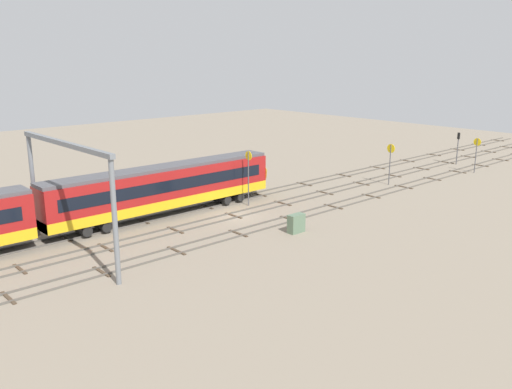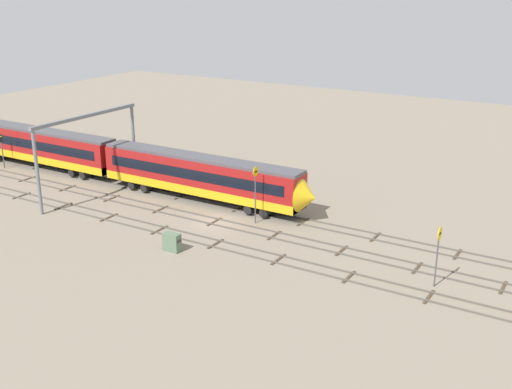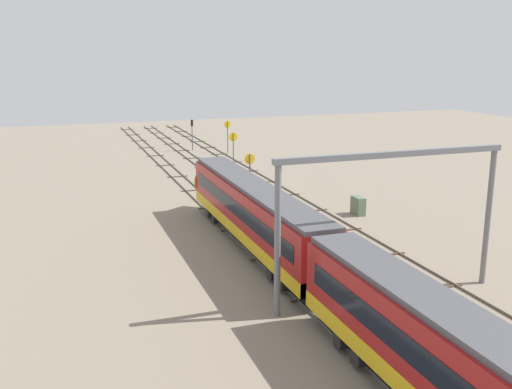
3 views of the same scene
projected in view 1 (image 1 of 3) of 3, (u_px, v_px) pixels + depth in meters
The scene contains 10 objects.
ground_plane at pixel (234, 216), 52.59m from camera, with size 157.79×157.79×0.00m, color gray.
track_near_foreground at pixel (265, 226), 49.39m from camera, with size 141.79×2.40×0.16m.
track_second_near at pixel (234, 215), 52.58m from camera, with size 141.79×2.40×0.16m.
track_with_train at pixel (206, 206), 55.76m from camera, with size 141.79×2.40×0.16m.
overhead_gantry at pixel (67, 175), 40.36m from camera, with size 0.40×14.79×8.98m.
speed_sign_near_foreground at pixel (390, 157), 64.62m from camera, with size 0.14×1.06×4.94m.
speed_sign_mid_trackside at pixel (476, 150), 71.48m from camera, with size 0.14×1.01×4.60m.
speed_sign_far_trackside at pixel (248, 171), 55.35m from camera, with size 0.14×0.94×5.71m.
signal_light_trackside_departure at pixel (458, 144), 76.98m from camera, with size 0.31×0.32×4.56m.
relay_cabinet at pixel (296, 223), 47.48m from camera, with size 1.58×0.77×1.65m.
Camera 1 is at (-32.38, -38.74, 15.02)m, focal length 38.09 mm.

